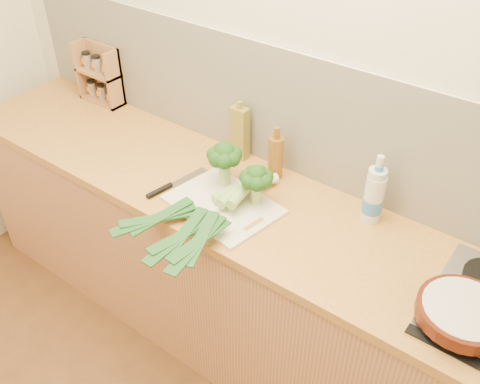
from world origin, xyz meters
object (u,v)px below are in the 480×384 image
object	(u,v)px
skillet	(464,313)
spice_rack	(101,77)
chopping_board	(223,205)
chefs_knife	(167,187)

from	to	relation	value
skillet	spice_rack	bearing A→B (deg)	-176.19
chopping_board	chefs_knife	bearing A→B (deg)	-158.85
chopping_board	spice_rack	size ratio (longest dim) A/B	1.38
skillet	spice_rack	xyz separation A→B (m)	(-2.03, 0.36, 0.07)
chefs_knife	skillet	xyz separation A→B (m)	(1.22, 0.02, 0.05)
skillet	chefs_knife	bearing A→B (deg)	-165.01
chopping_board	skillet	world-z (taller)	skillet
chefs_knife	spice_rack	distance (m)	0.90
chefs_knife	skillet	world-z (taller)	skillet
chefs_knife	spice_rack	xyz separation A→B (m)	(-0.81, 0.38, 0.13)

